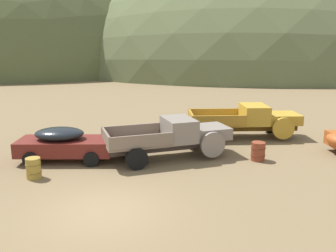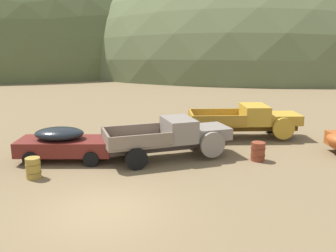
# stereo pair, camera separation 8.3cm
# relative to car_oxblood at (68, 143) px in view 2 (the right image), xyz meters

# --- Properties ---
(ground_plane) EXTENTS (300.00, 300.00, 0.00)m
(ground_plane) POSITION_rel_car_oxblood_xyz_m (2.06, -5.31, -0.81)
(ground_plane) COLOR brown
(hill_distant) EXTENTS (73.88, 58.66, 45.94)m
(hill_distant) POSITION_rel_car_oxblood_xyz_m (-21.95, 59.46, -0.81)
(hill_distant) COLOR #4C5633
(hill_distant) RESTS_ON ground
(hill_far_left) EXTENTS (83.36, 79.70, 45.74)m
(hill_far_left) POSITION_rel_car_oxblood_xyz_m (26.26, 63.68, -0.81)
(hill_far_left) COLOR #56603D
(hill_far_left) RESTS_ON ground
(car_oxblood) EXTENTS (4.66, 2.21, 1.57)m
(car_oxblood) POSITION_rel_car_oxblood_xyz_m (0.00, 0.00, 0.00)
(car_oxblood) COLOR maroon
(car_oxblood) RESTS_ON ground
(truck_primer_gray) EXTENTS (6.20, 3.46, 1.89)m
(truck_primer_gray) POSITION_rel_car_oxblood_xyz_m (5.01, 0.09, 0.19)
(truck_primer_gray) COLOR #3D322D
(truck_primer_gray) RESTS_ON ground
(truck_mustard) EXTENTS (6.27, 2.51, 1.89)m
(truck_mustard) POSITION_rel_car_oxblood_xyz_m (9.67, 3.34, 0.19)
(truck_mustard) COLOR #593D12
(truck_mustard) RESTS_ON ground
(oil_drum_foreground) EXTENTS (0.68, 0.68, 0.87)m
(oil_drum_foreground) POSITION_rel_car_oxblood_xyz_m (8.74, -0.72, -0.38)
(oil_drum_foreground) COLOR brown
(oil_drum_foreground) RESTS_ON ground
(oil_drum_by_truck) EXTENTS (0.63, 0.63, 0.85)m
(oil_drum_by_truck) POSITION_rel_car_oxblood_xyz_m (-1.00, -2.17, -0.39)
(oil_drum_by_truck) COLOR olive
(oil_drum_by_truck) RESTS_ON ground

